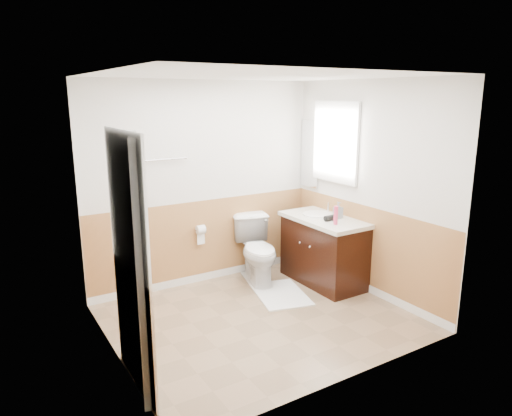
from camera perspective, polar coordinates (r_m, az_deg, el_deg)
floor at (r=5.13m, az=0.53°, el=-13.31°), size 3.00×3.00×0.00m
ceiling at (r=4.58m, az=0.61°, el=15.86°), size 3.00×3.00×0.00m
wall_back at (r=5.81m, az=-6.31°, el=2.90°), size 3.00×0.00×3.00m
wall_front at (r=3.70m, az=11.41°, el=-3.48°), size 3.00×0.00×3.00m
wall_left at (r=4.12m, az=-17.38°, el=-2.09°), size 0.00×3.00×3.00m
wall_right at (r=5.62m, az=13.61°, el=2.24°), size 0.00×3.00×3.00m
wainscot_back at (r=5.98m, az=-6.07°, el=-4.19°), size 3.00×0.00×3.00m
wainscot_front at (r=3.99m, az=10.77°, el=-13.79°), size 3.00×0.00×3.00m
wainscot_left at (r=4.38m, az=-16.52°, el=-11.57°), size 0.00×2.60×2.60m
wainscot_right at (r=5.80m, az=13.11°, el=-5.04°), size 0.00×2.60×2.60m
toilet at (r=5.93m, az=0.19°, el=-5.18°), size 0.65×0.90×0.82m
bath_mat at (r=5.67m, az=3.01°, el=-10.45°), size 0.73×0.91×0.02m
vanity_cabinet at (r=5.96m, az=8.23°, el=-5.34°), size 0.55×1.10×0.80m
vanity_knob_left at (r=5.66m, az=6.59°, el=-4.72°), size 0.03×0.03×0.03m
vanity_knob_right at (r=5.81m, az=5.37°, el=-4.21°), size 0.03×0.03×0.03m
countertop at (r=5.83m, az=8.29°, el=-1.40°), size 0.60×1.15×0.05m
sink_basin at (r=5.94m, az=7.45°, el=-0.75°), size 0.36×0.36×0.02m
faucet at (r=6.04m, az=8.80°, el=0.03°), size 0.02×0.02×0.14m
lotion_bottle at (r=5.51m, az=9.69°, el=-0.88°), size 0.05×0.05×0.22m
soap_dispenser at (r=5.81m, az=9.96°, el=-0.24°), size 0.10×0.10×0.20m
hair_dryer_body at (r=5.68m, az=8.97°, el=-1.20°), size 0.14×0.07×0.07m
hair_dryer_handle at (r=5.70m, az=8.46°, el=-1.45°), size 0.03×0.03×0.07m
mirror_panel at (r=6.37m, az=6.56°, el=6.56°), size 0.02×0.35×0.90m
window_frame at (r=5.96m, az=9.63°, el=7.91°), size 0.04×0.80×1.00m
window_glass at (r=5.97m, az=9.75°, el=7.92°), size 0.01×0.70×0.90m
door at (r=3.80m, az=-13.92°, el=-6.82°), size 0.29×0.78×2.04m
door_frame at (r=3.77m, az=-15.03°, el=-6.86°), size 0.02×0.92×2.10m
door_knob at (r=4.14m, az=-14.51°, el=-6.19°), size 0.06×0.06×0.06m
towel_bar at (r=5.50m, az=-11.36°, el=5.81°), size 0.62×0.02×0.02m
tp_holder_bar at (r=5.83m, az=-6.75°, el=-2.62°), size 0.14×0.02×0.02m
tp_roll at (r=5.83m, az=-6.75°, el=-2.62°), size 0.10×0.11×0.11m
tp_sheet at (r=5.87m, az=-6.72°, el=-3.66°), size 0.10×0.01×0.16m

